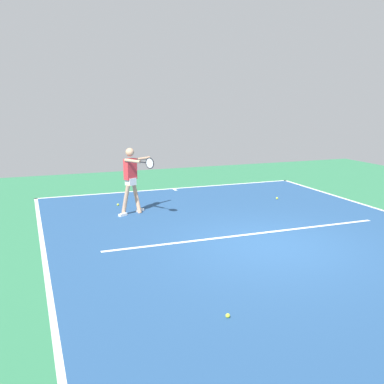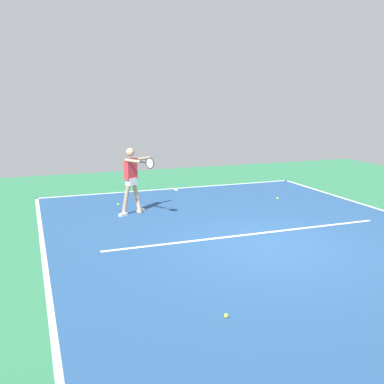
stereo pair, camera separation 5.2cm
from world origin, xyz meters
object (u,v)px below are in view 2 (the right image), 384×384
(tennis_ball_far_corner, at_px, (277,198))
(tennis_ball_by_sideline, at_px, (118,205))
(tennis_player, at_px, (132,176))
(tennis_ball_by_baseline, at_px, (226,316))

(tennis_ball_far_corner, distance_m, tennis_ball_by_sideline, 4.99)
(tennis_ball_far_corner, relative_size, tennis_ball_by_sideline, 1.00)
(tennis_player, bearing_deg, tennis_ball_by_baseline, 59.56)
(tennis_ball_by_baseline, bearing_deg, tennis_player, -90.69)
(tennis_player, relative_size, tennis_ball_far_corner, 27.92)
(tennis_player, height_order, tennis_ball_far_corner, tennis_player)
(tennis_ball_by_baseline, distance_m, tennis_ball_by_sideline, 7.47)
(tennis_player, distance_m, tennis_ball_far_corner, 4.82)
(tennis_player, height_order, tennis_ball_by_sideline, tennis_player)
(tennis_player, xyz_separation_m, tennis_ball_by_baseline, (0.08, 6.36, -1.03))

